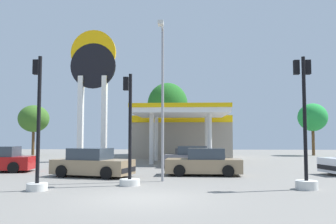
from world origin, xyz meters
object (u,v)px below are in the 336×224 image
at_px(station_pole_sign, 93,78).
at_px(car_4, 204,163).
at_px(car_2, 195,158).
at_px(traffic_signal_1, 305,148).
at_px(tree_0, 34,119).
at_px(tree_1, 168,105).
at_px(car_1, 92,164).
at_px(tree_2, 313,118).
at_px(traffic_signal_2, 129,155).
at_px(corner_streetlamp, 162,88).
at_px(traffic_signal_0, 37,150).

distance_m(station_pole_sign, car_4, 14.65).
height_order(car_2, traffic_signal_1, traffic_signal_1).
distance_m(car_4, tree_0, 26.95).
height_order(car_4, tree_1, tree_1).
xyz_separation_m(car_1, tree_2, (18.33, 21.49, 3.44)).
bearing_deg(traffic_signal_2, car_2, 71.88).
bearing_deg(car_1, car_2, 47.02).
xyz_separation_m(station_pole_sign, corner_streetlamp, (6.71, -12.89, -2.61)).
bearing_deg(car_1, tree_0, 120.57).
xyz_separation_m(car_4, tree_2, (12.67, 20.50, 3.46)).
relative_size(traffic_signal_0, tree_1, 0.62).
distance_m(traffic_signal_1, corner_streetlamp, 6.55).
relative_size(traffic_signal_1, tree_2, 0.91).
height_order(car_4, traffic_signal_1, traffic_signal_1).
xyz_separation_m(car_1, tree_0, (-12.29, 20.81, 3.36)).
distance_m(car_2, traffic_signal_2, 9.22).
height_order(traffic_signal_1, tree_1, tree_1).
bearing_deg(tree_0, car_4, -47.81).
distance_m(car_1, traffic_signal_0, 4.86).
bearing_deg(corner_streetlamp, traffic_signal_0, -147.60).
height_order(traffic_signal_1, tree_0, tree_0).
xyz_separation_m(car_2, car_4, (0.40, -4.65, 0.00)).
bearing_deg(traffic_signal_0, car_1, 80.11).
bearing_deg(tree_0, tree_2, 1.28).
height_order(car_4, tree_0, tree_0).
xyz_separation_m(station_pole_sign, car_2, (8.29, -5.39, -6.21)).
height_order(traffic_signal_0, tree_0, tree_0).
height_order(car_1, tree_1, tree_1).
xyz_separation_m(car_4, traffic_signal_1, (3.68, -4.82, 0.95)).
bearing_deg(traffic_signal_2, traffic_signal_1, -5.92).
distance_m(car_1, tree_2, 28.46).
bearing_deg(traffic_signal_1, car_4, 127.40).
relative_size(station_pole_sign, tree_0, 1.98).
height_order(station_pole_sign, tree_1, station_pole_sign).
relative_size(car_1, car_2, 1.07).
xyz_separation_m(traffic_signal_0, traffic_signal_2, (3.22, 1.61, -0.25)).
height_order(traffic_signal_0, traffic_signal_1, traffic_signal_1).
xyz_separation_m(traffic_signal_0, tree_0, (-11.47, 25.52, 2.51)).
bearing_deg(car_1, traffic_signal_1, -22.23).
bearing_deg(tree_0, traffic_signal_2, -58.43).
bearing_deg(car_2, corner_streetlamp, -101.91).
height_order(traffic_signal_2, tree_2, tree_2).
distance_m(station_pole_sign, tree_2, 23.94).
bearing_deg(traffic_signal_2, tree_2, 57.07).
relative_size(car_2, traffic_signal_2, 0.87).
distance_m(traffic_signal_1, tree_2, 26.98).
relative_size(car_4, corner_streetlamp, 0.57).
bearing_deg(car_4, tree_2, 58.28).
height_order(car_2, traffic_signal_0, traffic_signal_0).
bearing_deg(traffic_signal_2, car_4, 51.47).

